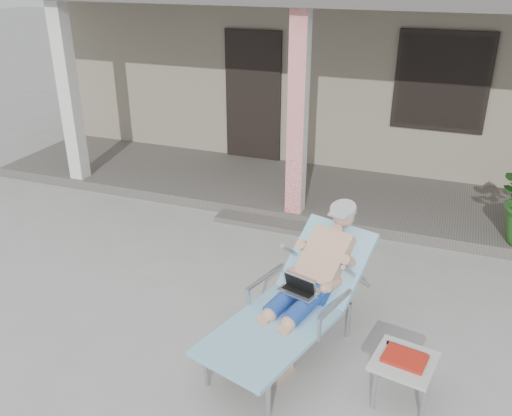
% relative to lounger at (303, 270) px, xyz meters
% --- Properties ---
extents(ground, '(60.00, 60.00, 0.00)m').
position_rel_lounger_xyz_m(ground, '(-0.81, 0.32, -0.78)').
color(ground, '#9E9E99').
rests_on(ground, ground).
extents(house, '(10.40, 5.40, 3.30)m').
position_rel_lounger_xyz_m(house, '(-0.81, 6.82, 0.89)').
color(house, gray).
rests_on(house, ground).
extents(porch_deck, '(10.00, 2.00, 0.15)m').
position_rel_lounger_xyz_m(porch_deck, '(-0.81, 3.32, -0.70)').
color(porch_deck, '#605B56').
rests_on(porch_deck, ground).
extents(porch_step, '(2.00, 0.30, 0.07)m').
position_rel_lounger_xyz_m(porch_step, '(-0.81, 2.17, -0.74)').
color(porch_step, '#605B56').
rests_on(porch_step, ground).
extents(lounger, '(1.23, 2.02, 1.27)m').
position_rel_lounger_xyz_m(lounger, '(0.00, 0.00, 0.00)').
color(lounger, '#B7B7BC').
rests_on(lounger, ground).
extents(side_table, '(0.54, 0.54, 0.42)m').
position_rel_lounger_xyz_m(side_table, '(0.96, -0.40, -0.43)').
color(side_table, '#B8B8B3').
rests_on(side_table, ground).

